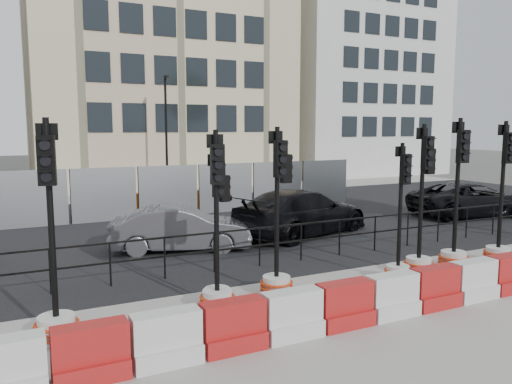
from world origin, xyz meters
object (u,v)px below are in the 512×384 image
traffic_signal_d (277,257)px  traffic_signal_a (55,298)px  traffic_signal_h (500,235)px  car_c (302,212)px

traffic_signal_d → traffic_signal_a: bearing=-177.7°
traffic_signal_a → traffic_signal_h: 10.43m
traffic_signal_h → traffic_signal_d: bearing=-175.2°
traffic_signal_a → traffic_signal_h: bearing=11.3°
traffic_signal_a → car_c: bearing=44.9°
traffic_signal_h → car_c: (-2.66, 5.18, -0.00)m
car_c → traffic_signal_h: bearing=-170.9°
traffic_signal_a → traffic_signal_h: (10.43, 0.03, 0.00)m
car_c → traffic_signal_a: bearing=105.7°
traffic_signal_a → traffic_signal_h: traffic_signal_h is taller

